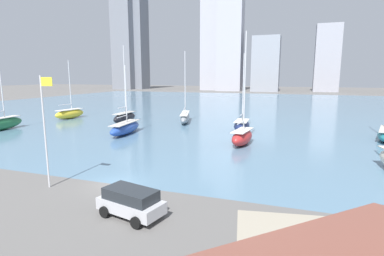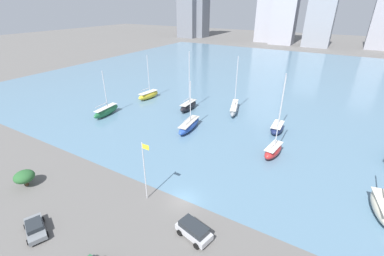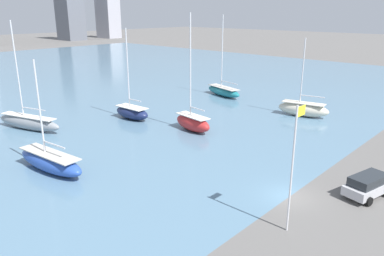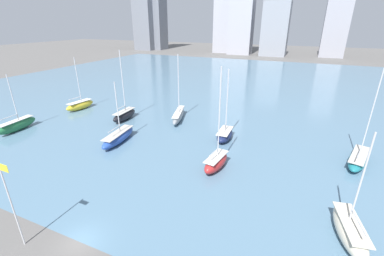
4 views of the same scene
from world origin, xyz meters
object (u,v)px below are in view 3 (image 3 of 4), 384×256
Objects in this scene: sailboat_navy at (132,112)px; parked_suv_silver at (368,185)px; sailboat_cream at (303,109)px; sailboat_teal at (223,91)px; sailboat_gray at (29,122)px; sailboat_red at (193,122)px; flag_pole at (293,165)px; sailboat_blue at (50,161)px.

sailboat_navy reaches higher than parked_suv_silver.
sailboat_cream is at bearing 141.77° from parked_suv_silver.
sailboat_teal is 3.00× the size of parked_suv_silver.
sailboat_teal is at bearing -27.39° from sailboat_gray.
parked_suv_silver is (11.03, -40.10, 0.00)m from sailboat_gray.
flag_pole is at bearing -113.68° from sailboat_red.
sailboat_blue reaches higher than parked_suv_silver.
sailboat_blue is 0.85× the size of sailboat_navy.
sailboat_teal is (38.88, 8.57, -0.07)m from sailboat_blue.
sailboat_teal is at bearing 43.94° from flag_pole.
sailboat_gray is at bearing 151.88° from sailboat_navy.
sailboat_blue is 19.53m from sailboat_navy.
sailboat_teal reaches higher than sailboat_gray.
sailboat_navy is at bearing -42.62° from sailboat_gray.
sailboat_red is 22.11m from sailboat_teal.
sailboat_cream is (29.34, 13.61, -4.03)m from flag_pole.
sailboat_red reaches higher than sailboat_teal.
sailboat_cream is 0.82× the size of sailboat_gray.
sailboat_teal is 1.12× the size of sailboat_navy.
sailboat_red reaches higher than parked_suv_silver.
flag_pole is 0.81× the size of sailboat_cream.
sailboat_blue is at bearing -177.19° from sailboat_red.
sailboat_teal is at bearing -2.99° from sailboat_navy.
flag_pole is 24.94m from sailboat_red.
sailboat_red is 18.18m from sailboat_cream.
sailboat_gray is (-1.73, 37.64, -4.10)m from flag_pole.
sailboat_red is at bearing -65.58° from sailboat_gray.
flag_pole is 37.91m from sailboat_gray.
parked_suv_silver is at bearing -90.84° from sailboat_red.
flag_pole is at bearing -120.91° from sailboat_teal.
sailboat_navy is at bearing 20.96° from sailboat_blue.
sailboat_red is (12.76, 21.06, -3.98)m from flag_pole.
sailboat_gray reaches higher than sailboat_cream.
flag_pole is 0.85× the size of sailboat_blue.
sailboat_blue is (-4.75, -15.00, -0.04)m from sailboat_gray.
sailboat_gray is at bearing 66.42° from sailboat_blue.
sailboat_navy is (17.40, 8.86, 0.01)m from sailboat_blue.
sailboat_gray is (-31.08, 24.03, -0.07)m from sailboat_cream.
sailboat_navy is at bearing -165.60° from sailboat_teal.
sailboat_red reaches higher than sailboat_blue.
flag_pole is at bearing -104.09° from sailboat_gray.
flag_pole is 0.66× the size of sailboat_gray.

